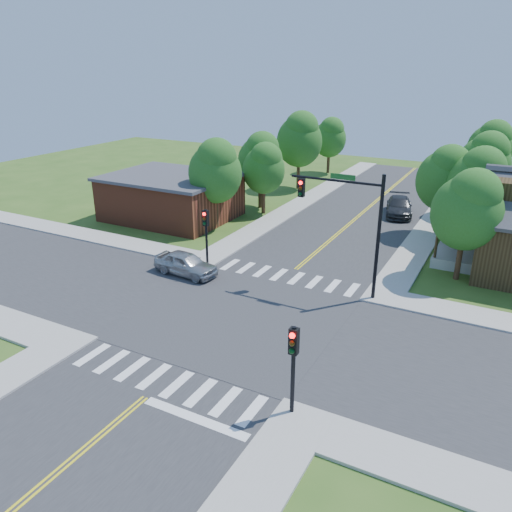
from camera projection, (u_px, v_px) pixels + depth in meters
The scene contains 25 objects.
ground at pixel (238, 319), 26.24m from camera, with size 100.00×100.00×0.00m, color #32551A.
road_ns at pixel (238, 319), 26.24m from camera, with size 10.00×90.00×0.04m, color #2D2D30.
road_ew at pixel (238, 319), 26.23m from camera, with size 90.00×10.00×0.04m, color #2D2D30.
intersection_patch at pixel (238, 319), 26.24m from camera, with size 10.20×10.20×0.06m, color #2D2D30.
sidewalk_nw at pixel (176, 207), 46.14m from camera, with size 40.00×40.00×0.14m.
crosswalk_north at pixel (287, 276), 31.32m from camera, with size 8.85×2.00×0.01m.
crosswalk_south at pixel (165, 380), 21.13m from camera, with size 8.85×2.00×0.01m.
centerline at pixel (238, 318), 26.23m from camera, with size 0.30×90.00×0.01m.
stop_bar at pixel (195, 419), 18.90m from camera, with size 4.60×0.45×0.09m, color white.
signal_mast_ne at pixel (350, 214), 27.35m from camera, with size 5.30×0.42×7.20m.
signal_pole_se at pixel (293, 355), 18.20m from camera, with size 0.34×0.42×3.80m.
signal_pole_nw at pixel (206, 227), 32.31m from camera, with size 0.34×0.42×3.80m.
building_nw at pixel (171, 196), 42.62m from camera, with size 10.40×8.40×3.73m.
tree_e_a at pixel (469, 208), 29.33m from camera, with size 4.13×3.92×7.02m.
tree_e_b at pixel (478, 181), 35.32m from camera, with size 4.27×4.05×7.25m.
tree_e_c at pixel (485, 161), 41.76m from camera, with size 4.35×4.13×7.39m.
tree_e_d at pixel (491, 146), 49.21m from camera, with size 4.38×4.16×7.45m.
tree_w_a at pixel (216, 170), 38.93m from camera, with size 4.27×4.06×7.27m.
tree_w_b at pixel (261, 158), 44.54m from camera, with size 4.11×3.90×6.99m.
tree_w_c at pixel (300, 138), 51.22m from camera, with size 4.75×4.51×8.07m.
tree_w_d at pixel (330, 136), 58.93m from camera, with size 3.91×3.72×6.65m.
tree_house at pixel (446, 177), 37.17m from camera, with size 4.16×3.95×7.07m.
tree_bldg at pixel (264, 167), 42.96m from camera, with size 3.73×3.54×6.34m.
car_silver at pixel (186, 264), 31.41m from camera, with size 4.40×2.03×1.46m, color #AAADB1.
car_dgrey at pixel (399, 207), 43.65m from camera, with size 3.30×5.58×1.52m, color #2A2C2F.
Camera 1 is at (11.75, -20.05, 12.66)m, focal length 35.00 mm.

